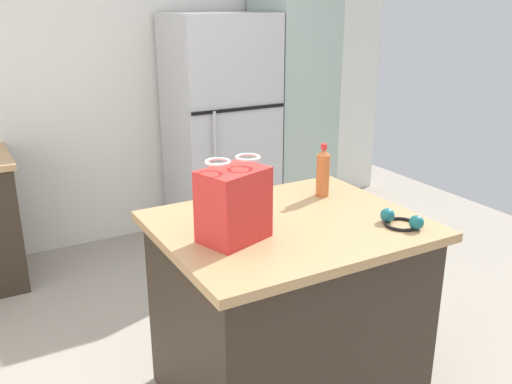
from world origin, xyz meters
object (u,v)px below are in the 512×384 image
at_px(tall_cabinet, 293,104).
at_px(ear_defenders, 401,221).
at_px(refrigerator, 221,129).
at_px(bottle, 323,172).
at_px(small_box, 235,193).
at_px(shopping_bag, 234,204).
at_px(kitchen_island, 287,311).

height_order(tall_cabinet, ear_defenders, tall_cabinet).
height_order(refrigerator, ear_defenders, refrigerator).
xyz_separation_m(tall_cabinet, bottle, (-0.97, -1.77, 0.02)).
distance_m(tall_cabinet, small_box, 2.21).
relative_size(refrigerator, shopping_bag, 5.09).
bearing_deg(kitchen_island, bottle, 32.82).
bearing_deg(refrigerator, tall_cabinet, 0.02).
bearing_deg(tall_cabinet, shopping_bag, -128.17).
xyz_separation_m(kitchen_island, bottle, (0.34, 0.22, 0.58)).
bearing_deg(small_box, refrigerator, 66.22).
relative_size(small_box, bottle, 0.51).
distance_m(kitchen_island, tall_cabinet, 2.44).
bearing_deg(small_box, tall_cabinet, 50.04).
bearing_deg(bottle, shopping_bag, -157.30).
height_order(kitchen_island, shopping_bag, shopping_bag).
relative_size(shopping_bag, ear_defenders, 1.78).
xyz_separation_m(kitchen_island, tall_cabinet, (1.30, 1.99, 0.56)).
height_order(bottle, ear_defenders, bottle).
height_order(refrigerator, bottle, refrigerator).
xyz_separation_m(small_box, bottle, (0.45, -0.08, 0.05)).
distance_m(shopping_bag, ear_defenders, 0.75).
xyz_separation_m(kitchen_island, refrigerator, (0.63, 1.99, 0.42)).
relative_size(bottle, ear_defenders, 1.37).
distance_m(tall_cabinet, bottle, 2.02).
xyz_separation_m(bottle, ear_defenders, (0.07, -0.50, -0.10)).
xyz_separation_m(tall_cabinet, small_box, (-1.42, -1.70, -0.04)).
relative_size(tall_cabinet, shopping_bag, 5.90).
bearing_deg(ear_defenders, kitchen_island, 145.26).
bearing_deg(tall_cabinet, refrigerator, -179.98).
bearing_deg(small_box, shopping_bag, -117.91).
distance_m(tall_cabinet, shopping_bag, 2.59).
relative_size(kitchen_island, ear_defenders, 5.91).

